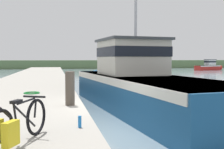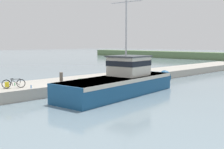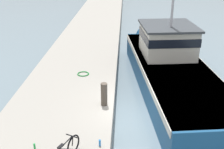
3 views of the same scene
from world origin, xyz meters
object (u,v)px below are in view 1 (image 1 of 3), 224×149
object	(u,v)px
fishing_boat_main	(139,83)
boat_blue_far	(209,66)
mooring_post	(70,88)
water_bottle_by_bike	(80,122)
bicycle_touring	(15,126)

from	to	relation	value
fishing_boat_main	boat_blue_far	size ratio (longest dim) A/B	2.05
fishing_boat_main	mooring_post	world-z (taller)	fishing_boat_main
boat_blue_far	mooring_post	distance (m)	52.99
water_bottle_by_bike	bicycle_touring	bearing A→B (deg)	-137.19
fishing_boat_main	mooring_post	bearing A→B (deg)	-137.64
mooring_post	water_bottle_by_bike	size ratio (longest dim) A/B	4.26
fishing_boat_main	mooring_post	size ratio (longest dim) A/B	14.09
mooring_post	bicycle_touring	bearing A→B (deg)	-105.51
fishing_boat_main	bicycle_touring	distance (m)	9.23
fishing_boat_main	boat_blue_far	distance (m)	47.68
mooring_post	water_bottle_by_bike	world-z (taller)	mooring_post
fishing_boat_main	water_bottle_by_bike	world-z (taller)	fishing_boat_main
boat_blue_far	bicycle_touring	bearing A→B (deg)	-54.48
fishing_boat_main	water_bottle_by_bike	xyz separation A→B (m)	(-3.43, -6.94, -0.15)
bicycle_touring	mooring_post	distance (m)	4.12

